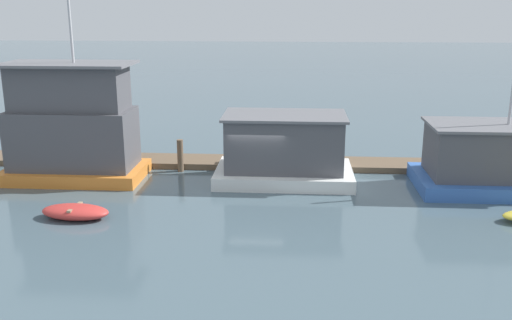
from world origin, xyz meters
name	(u,v)px	position (x,y,z in m)	size (l,w,h in m)	color
ground_plane	(257,183)	(0.00, 0.00, 0.00)	(200.00, 200.00, 0.00)	#475B66
dock_walkway	(261,163)	(0.00, 2.99, 0.15)	(33.80, 2.07, 0.30)	brown
houseboat_orange	(72,128)	(-8.69, 0.21, 2.47)	(6.43, 3.47, 8.71)	orange
houseboat_white	(284,150)	(1.21, 0.58, 1.46)	(6.37, 3.96, 3.16)	white
houseboat_blue	(487,160)	(10.25, -0.11, 1.36)	(6.11, 4.11, 7.43)	#3866B7
dinghy_red	(75,212)	(-6.77, -4.94, 0.27)	(2.77, 1.49, 0.54)	red
mooring_post_near_left	(180,156)	(-3.95, 1.71, 0.81)	(0.30, 0.30, 1.61)	brown
mooring_post_near_right	(485,165)	(10.79, 1.71, 0.62)	(0.21, 0.21, 1.24)	brown
mooring_post_far_right	(482,155)	(10.62, 1.71, 1.09)	(0.27, 0.27, 2.18)	#846B4C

